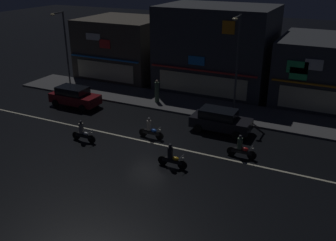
# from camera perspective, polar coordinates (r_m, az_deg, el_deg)

# --- Properties ---
(ground_plane) EXTENTS (140.00, 140.00, 0.00)m
(ground_plane) POSITION_cam_1_polar(r_m,az_deg,el_deg) (25.78, -3.15, -3.26)
(ground_plane) COLOR black
(lane_divider_stripe) EXTENTS (32.88, 0.16, 0.01)m
(lane_divider_stripe) POSITION_cam_1_polar(r_m,az_deg,el_deg) (25.77, -3.15, -3.24)
(lane_divider_stripe) COLOR beige
(lane_divider_stripe) RESTS_ON ground
(sidewalk_far) EXTENTS (34.61, 4.38, 0.14)m
(sidewalk_far) POSITION_cam_1_polar(r_m,az_deg,el_deg) (32.25, 3.60, 2.33)
(sidewalk_far) COLOR #4C4C4F
(sidewalk_far) RESTS_ON ground
(storefront_left_block) EXTENTS (10.37, 7.63, 7.78)m
(storefront_left_block) POSITION_cam_1_polar(r_m,az_deg,el_deg) (36.56, 7.40, 10.86)
(storefront_left_block) COLOR #383A3F
(storefront_left_block) RESTS_ON ground
(storefront_center_block) EXTENTS (9.02, 8.92, 5.51)m
(storefront_center_block) POSITION_cam_1_polar(r_m,az_deg,el_deg) (35.62, 23.73, 6.94)
(storefront_center_block) COLOR #383A3F
(storefront_center_block) RESTS_ON ground
(storefront_right_block) EXTENTS (8.31, 7.85, 6.05)m
(storefront_right_block) POSITION_cam_1_polar(r_m,az_deg,el_deg) (41.26, -6.61, 11.01)
(storefront_right_block) COLOR #4C443A
(storefront_right_block) RESTS_ON ground
(streetlamp_west) EXTENTS (0.44, 1.64, 7.02)m
(streetlamp_west) POSITION_cam_1_polar(r_m,az_deg,el_deg) (38.31, -15.46, 11.39)
(streetlamp_west) COLOR #47494C
(streetlamp_west) RESTS_ON sidewalk_far
(streetlamp_mid) EXTENTS (0.44, 1.64, 7.63)m
(streetlamp_mid) POSITION_cam_1_polar(r_m,az_deg,el_deg) (30.04, 10.39, 9.51)
(streetlamp_mid) COLOR #47494C
(streetlamp_mid) RESTS_ON sidewalk_far
(pedestrian_on_sidewalk) EXTENTS (0.38, 0.38, 1.97)m
(pedestrian_on_sidewalk) POSITION_cam_1_polar(r_m,az_deg,el_deg) (32.56, -1.69, 4.40)
(pedestrian_on_sidewalk) COLOR #4C664C
(pedestrian_on_sidewalk) RESTS_ON sidewalk_far
(parked_car_near_kerb) EXTENTS (4.30, 1.98, 1.67)m
(parked_car_near_kerb) POSITION_cam_1_polar(r_m,az_deg,el_deg) (27.26, 7.91, 0.05)
(parked_car_near_kerb) COLOR black
(parked_car_near_kerb) RESTS_ON ground
(parked_car_trailing) EXTENTS (4.30, 1.98, 1.67)m
(parked_car_trailing) POSITION_cam_1_polar(r_m,az_deg,el_deg) (32.92, -14.01, 3.59)
(parked_car_trailing) COLOR maroon
(parked_car_trailing) RESTS_ON ground
(motorcycle_lead) EXTENTS (1.90, 0.60, 1.52)m
(motorcycle_lead) POSITION_cam_1_polar(r_m,az_deg,el_deg) (26.07, -2.68, -1.40)
(motorcycle_lead) COLOR black
(motorcycle_lead) RESTS_ON ground
(motorcycle_following) EXTENTS (1.90, 0.60, 1.52)m
(motorcycle_following) POSITION_cam_1_polar(r_m,az_deg,el_deg) (26.22, -12.79, -1.83)
(motorcycle_following) COLOR black
(motorcycle_following) RESTS_ON ground
(motorcycle_opposite_lane) EXTENTS (1.90, 0.60, 1.52)m
(motorcycle_opposite_lane) POSITION_cam_1_polar(r_m,az_deg,el_deg) (23.92, 11.02, -4.15)
(motorcycle_opposite_lane) COLOR black
(motorcycle_opposite_lane) RESTS_ON ground
(motorcycle_trailing_far) EXTENTS (1.90, 0.60, 1.52)m
(motorcycle_trailing_far) POSITION_cam_1_polar(r_m,az_deg,el_deg) (22.40, 0.56, -5.64)
(motorcycle_trailing_far) COLOR black
(motorcycle_trailing_far) RESTS_ON ground
(traffic_cone) EXTENTS (0.36, 0.36, 0.55)m
(traffic_cone) POSITION_cam_1_polar(r_m,az_deg,el_deg) (28.01, 12.01, -0.94)
(traffic_cone) COLOR orange
(traffic_cone) RESTS_ON ground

